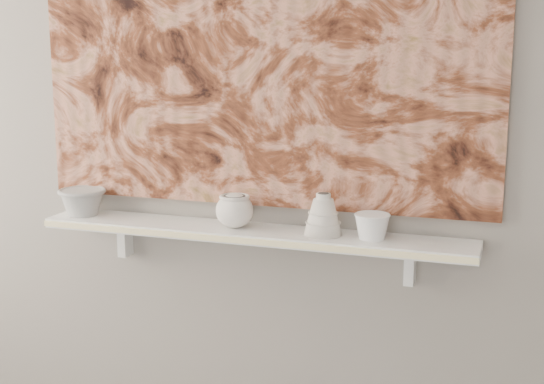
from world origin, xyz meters
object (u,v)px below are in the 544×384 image
at_px(bowl_grey, 82,201).
at_px(bowl_white, 372,226).
at_px(shelf, 252,233).
at_px(cup_cream, 235,211).
at_px(bell_vessel, 323,214).
at_px(painting, 260,31).

relative_size(bowl_grey, bowl_white, 1.49).
xyz_separation_m(shelf, cup_cream, (-0.06, 0.00, 0.07)).
height_order(bell_vessel, bowl_white, bell_vessel).
relative_size(painting, cup_cream, 12.55).
height_order(bowl_grey, cup_cream, cup_cream).
bearing_deg(cup_cream, bell_vessel, 0.00).
bearing_deg(shelf, cup_cream, 180.00).
bearing_deg(bell_vessel, bowl_grey, 180.00).
distance_m(shelf, bowl_grey, 0.61).
relative_size(shelf, bowl_grey, 8.72).
distance_m(painting, bell_vessel, 0.60).
height_order(painting, bowl_white, painting).
bearing_deg(painting, shelf, -90.00).
bearing_deg(bell_vessel, bowl_white, 0.00).
bearing_deg(cup_cream, bowl_white, 0.00).
distance_m(painting, bowl_grey, 0.84).
height_order(shelf, painting, painting).
bearing_deg(bowl_white, cup_cream, 180.00).
height_order(shelf, bowl_white, bowl_white).
distance_m(cup_cream, bowl_white, 0.44).
relative_size(bowl_grey, bell_vessel, 1.24).
bearing_deg(cup_cream, shelf, 0.00).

